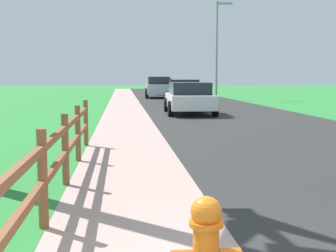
% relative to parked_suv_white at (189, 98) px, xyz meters
% --- Properties ---
extents(ground_plane, '(120.00, 120.00, 0.00)m').
position_rel_parked_suv_white_xyz_m(ground_plane, '(-1.89, 7.04, -0.73)').
color(ground_plane, '#2F863A').
extents(road_asphalt, '(7.00, 66.00, 0.01)m').
position_rel_parked_suv_white_xyz_m(road_asphalt, '(1.61, 9.04, -0.73)').
color(road_asphalt, '#2E2E2E').
rests_on(road_asphalt, ground).
extents(curb_concrete, '(6.00, 66.00, 0.01)m').
position_rel_parked_suv_white_xyz_m(curb_concrete, '(-4.89, 9.04, -0.73)').
color(curb_concrete, '#BA9A91').
rests_on(curb_concrete, ground).
extents(grass_verge, '(5.00, 66.00, 0.00)m').
position_rel_parked_suv_white_xyz_m(grass_verge, '(-6.39, 9.04, -0.73)').
color(grass_verge, '#2F863A').
rests_on(grass_verge, ground).
extents(rail_fence, '(0.11, 10.16, 1.12)m').
position_rel_parked_suv_white_xyz_m(rail_fence, '(-3.91, -14.09, -0.09)').
color(rail_fence, brown).
rests_on(rail_fence, ground).
extents(parked_suv_white, '(2.22, 4.52, 1.42)m').
position_rel_parked_suv_white_xyz_m(parked_suv_white, '(0.00, 0.00, 0.00)').
color(parked_suv_white, white).
rests_on(parked_suv_white, ground).
extents(parked_car_blue, '(2.21, 4.37, 1.50)m').
position_rel_parked_suv_white_xyz_m(parked_car_blue, '(0.72, 7.22, 0.04)').
color(parked_car_blue, navy).
rests_on(parked_car_blue, ground).
extents(parked_car_silver, '(2.22, 4.50, 1.67)m').
position_rel_parked_suv_white_xyz_m(parked_car_silver, '(-0.13, 15.48, 0.12)').
color(parked_car_silver, '#B7BABF').
rests_on(parked_car_silver, ground).
extents(parked_car_beige, '(2.18, 5.00, 1.51)m').
position_rel_parked_suv_white_xyz_m(parked_car_beige, '(0.75, 22.55, 0.03)').
color(parked_car_beige, '#C6B793').
rests_on(parked_car_beige, ground).
extents(street_lamp, '(1.17, 0.20, 7.08)m').
position_rel_parked_suv_white_xyz_m(street_lamp, '(4.00, 12.55, 3.43)').
color(street_lamp, gray).
rests_on(street_lamp, ground).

